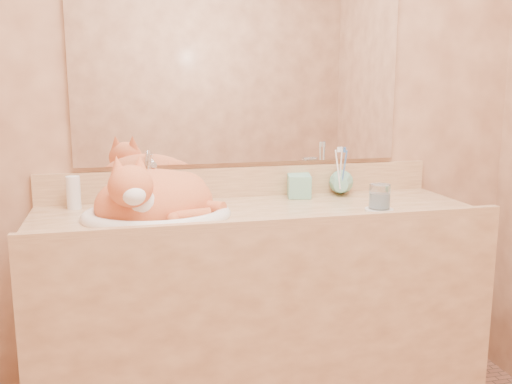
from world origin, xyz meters
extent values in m
cube|color=#976245|center=(0.00, 1.00, 1.25)|extent=(2.40, 0.02, 2.50)
cube|color=white|center=(0.00, 0.99, 1.39)|extent=(1.30, 0.02, 0.80)
imported|color=#77BFA2|center=(0.21, 0.87, 0.95)|extent=(0.11, 0.11, 0.20)
imported|color=#77BFA2|center=(0.38, 0.87, 0.90)|extent=(0.13, 0.13, 0.09)
cylinder|color=white|center=(0.42, 0.60, 0.85)|extent=(0.10, 0.10, 0.01)
cylinder|color=silver|center=(0.42, 0.60, 0.90)|extent=(0.07, 0.07, 0.09)
cylinder|color=white|center=(-0.65, 0.91, 0.91)|extent=(0.05, 0.05, 0.12)
camera|label=1|loc=(-0.49, -1.23, 1.30)|focal=40.00mm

